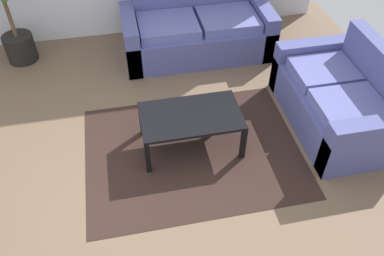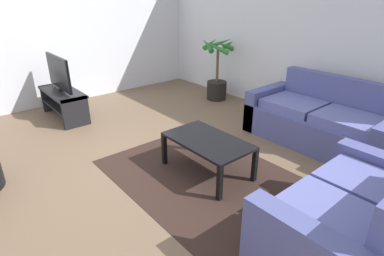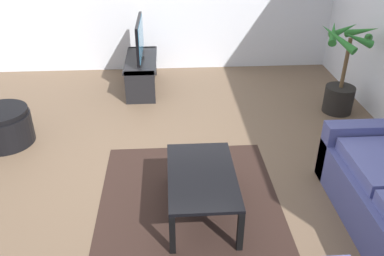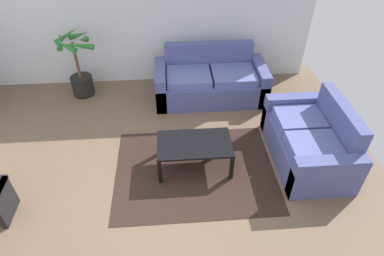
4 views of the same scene
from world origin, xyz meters
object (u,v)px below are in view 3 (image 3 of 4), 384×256
object	(u,v)px
potted_palm	(342,79)
coffee_table	(202,179)
tv	(140,39)
tv_stand	(142,69)
ottoman	(3,127)

from	to	relation	value
potted_palm	coffee_table	bearing A→B (deg)	-46.53
tv	potted_palm	distance (m)	2.82
tv	coffee_table	xyz separation A→B (m)	(2.82, 0.66, -0.40)
tv_stand	ottoman	size ratio (longest dim) A/B	1.71
tv	coffee_table	size ratio (longest dim) A/B	0.94
coffee_table	potted_palm	size ratio (longest dim) A/B	0.83
coffee_table	potted_palm	xyz separation A→B (m)	(-1.88, 1.99, 0.10)
tv_stand	coffee_table	xyz separation A→B (m)	(2.82, 0.66, 0.06)
ottoman	coffee_table	bearing A→B (deg)	58.30
tv	tv_stand	bearing A→B (deg)	-90.47
tv_stand	coffee_table	size ratio (longest dim) A/B	1.10
coffee_table	potted_palm	world-z (taller)	potted_palm
potted_palm	ottoman	size ratio (longest dim) A/B	1.87
tv_stand	tv	bearing A→B (deg)	89.53
potted_palm	ottoman	xyz separation A→B (m)	(0.53, -4.18, -0.27)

